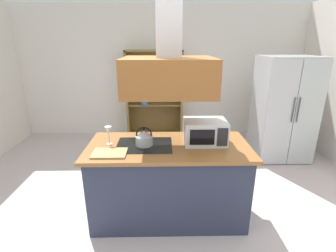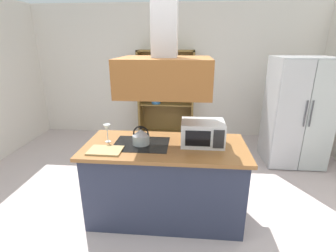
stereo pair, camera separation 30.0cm
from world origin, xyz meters
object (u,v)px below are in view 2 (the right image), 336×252
object	(u,v)px
cutting_board	(105,150)
refrigerator	(297,112)
kettle	(141,137)
microwave	(203,133)
dish_cabinet	(166,100)
wine_glass_on_counter	(107,129)

from	to	relation	value
cutting_board	refrigerator	bearing A→B (deg)	34.55
kettle	microwave	distance (m)	0.67
refrigerator	dish_cabinet	bearing A→B (deg)	154.73
cutting_board	wine_glass_on_counter	bearing A→B (deg)	101.69
wine_glass_on_counter	microwave	bearing A→B (deg)	1.53
kettle	wine_glass_on_counter	world-z (taller)	kettle
refrigerator	cutting_board	bearing A→B (deg)	-145.45
dish_cabinet	wine_glass_on_counter	world-z (taller)	dish_cabinet
refrigerator	cutting_board	xyz separation A→B (m)	(-2.61, -1.79, 0.03)
dish_cabinet	microwave	bearing A→B (deg)	-76.04
wine_glass_on_counter	cutting_board	bearing A→B (deg)	-78.31
kettle	cutting_board	size ratio (longest dim) A/B	0.61
refrigerator	kettle	distance (m)	2.77
refrigerator	kettle	bearing A→B (deg)	-145.22
microwave	refrigerator	bearing A→B (deg)	43.34
kettle	dish_cabinet	bearing A→B (deg)	89.41
kettle	wine_glass_on_counter	bearing A→B (deg)	174.74
refrigerator	microwave	xyz separation A→B (m)	(-1.61, -1.51, 0.15)
dish_cabinet	cutting_board	size ratio (longest dim) A/B	5.34
kettle	refrigerator	bearing A→B (deg)	34.78
cutting_board	wine_glass_on_counter	distance (m)	0.29
cutting_board	microwave	xyz separation A→B (m)	(1.00, 0.28, 0.12)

